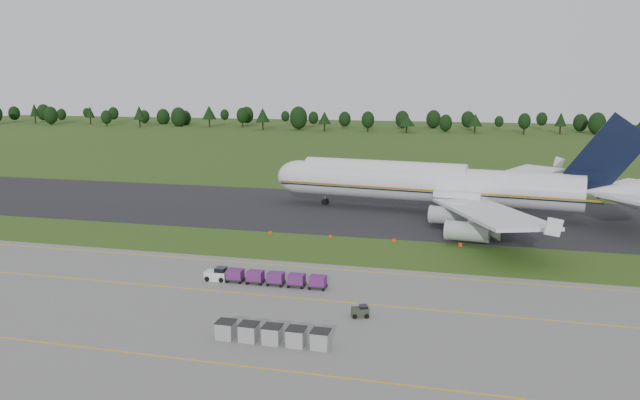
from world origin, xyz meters
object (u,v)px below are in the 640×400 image
(utility_cart, at_px, (360,312))
(uld_row, at_px, (272,334))
(baggage_train, at_px, (263,277))
(aircraft, at_px, (438,184))
(edge_markers, at_px, (362,239))

(utility_cart, distance_m, uld_row, 11.17)
(utility_cart, bearing_deg, uld_row, -128.48)
(baggage_train, relative_size, uld_row, 1.38)
(uld_row, bearing_deg, aircraft, 79.98)
(aircraft, height_order, baggage_train, aircraft)
(utility_cart, height_order, uld_row, uld_row)
(uld_row, height_order, edge_markers, uld_row)
(baggage_train, height_order, utility_cart, baggage_train)
(uld_row, distance_m, edge_markers, 40.86)
(baggage_train, bearing_deg, uld_row, -67.82)
(aircraft, height_order, uld_row, aircraft)
(utility_cart, xyz_separation_m, edge_markers, (-5.70, 32.10, -0.27))
(baggage_train, relative_size, edge_markers, 0.51)
(aircraft, relative_size, baggage_train, 4.48)
(baggage_train, bearing_deg, utility_cart, -29.65)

